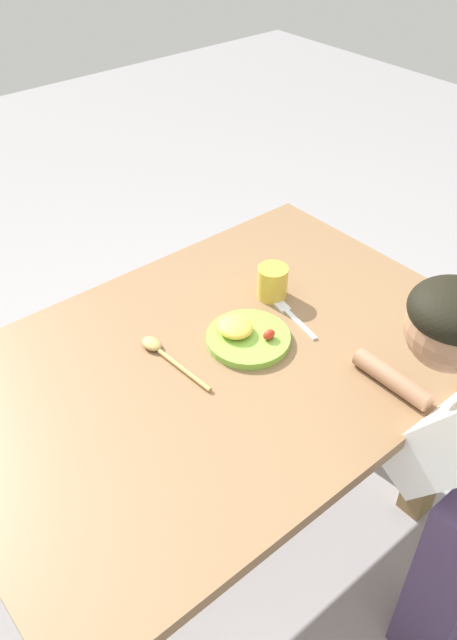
{
  "coord_description": "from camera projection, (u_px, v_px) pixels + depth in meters",
  "views": [
    {
      "loc": [
        -0.66,
        -0.83,
        1.71
      ],
      "look_at": [
        0.09,
        0.07,
        0.75
      ],
      "focal_mm": 34.91,
      "sensor_mm": 36.0,
      "label": 1
    }
  ],
  "objects": [
    {
      "name": "fork",
      "position": [
        292.0,
        316.0,
        1.55
      ],
      "size": [
        0.05,
        0.2,
        0.01
      ],
      "rotation": [
        0.0,
        0.0,
        1.39
      ],
      "color": "silver",
      "rests_on": "dining_table"
    },
    {
      "name": "drinking_cup",
      "position": [
        272.0,
        282.0,
        1.6
      ],
      "size": [
        0.08,
        0.08,
        0.09
      ],
      "primitive_type": "cylinder",
      "color": "gold",
      "rests_on": "dining_table"
    },
    {
      "name": "spoon",
      "position": [
        162.0,
        352.0,
        1.44
      ],
      "size": [
        0.04,
        0.23,
        0.02
      ],
      "rotation": [
        0.0,
        0.0,
        1.64
      ],
      "color": "tan",
      "rests_on": "dining_table"
    },
    {
      "name": "plate",
      "position": [
        247.0,
        337.0,
        1.47
      ],
      "size": [
        0.2,
        0.2,
        0.05
      ],
      "color": "#82BB41",
      "rests_on": "dining_table"
    },
    {
      "name": "person",
      "position": [
        455.0,
        482.0,
        1.33
      ],
      "size": [
        0.19,
        0.44,
        1.05
      ],
      "color": "#4B3A5E",
      "rests_on": "ground_plane"
    },
    {
      "name": "ground_plane",
      "position": [
        222.0,
        532.0,
        1.9
      ],
      "size": [
        8.0,
        8.0,
        0.0
      ],
      "primitive_type": "plane",
      "color": "gray"
    },
    {
      "name": "dining_table",
      "position": [
        221.0,
        399.0,
        1.53
      ],
      "size": [
        1.26,
        0.85,
        0.73
      ],
      "color": "olive",
      "rests_on": "ground_plane"
    }
  ]
}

